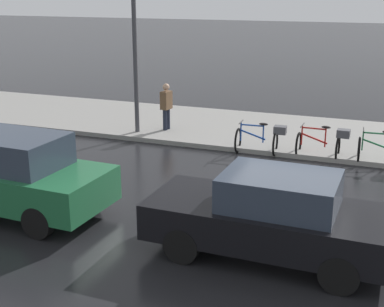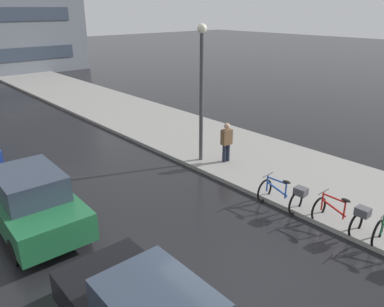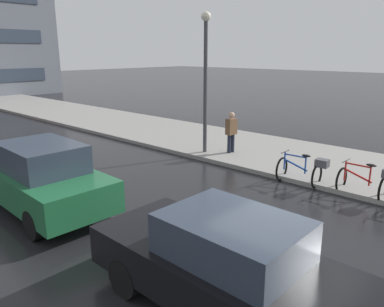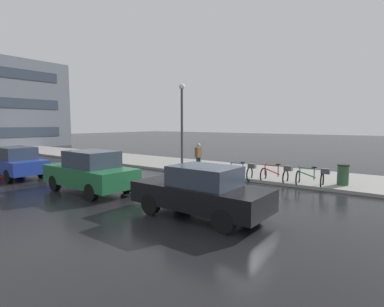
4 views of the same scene
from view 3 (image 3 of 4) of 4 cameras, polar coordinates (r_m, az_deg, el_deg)
ground_plane at (r=7.76m, az=15.00°, el=-14.29°), size 140.00×140.00×0.00m
sidewalk_kerb at (r=18.11m, az=-4.58°, el=3.43°), size 4.80×60.00×0.14m
bicycle_second at (r=10.88m, az=25.26°, el=-3.76°), size 0.72×1.41×0.95m
bicycle_third at (r=11.26m, az=16.68°, el=-2.32°), size 0.78×1.42×0.93m
car_black at (r=5.69m, az=5.01°, el=-16.48°), size 1.81×4.28×1.55m
car_green at (r=9.71m, az=-21.98°, el=-3.42°), size 1.96×4.38×1.70m
pedestrian at (r=13.84m, az=5.99°, el=3.35°), size 0.43×0.29×1.65m
streetlamp at (r=13.57m, az=2.07°, el=12.61°), size 0.34×0.34×5.10m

